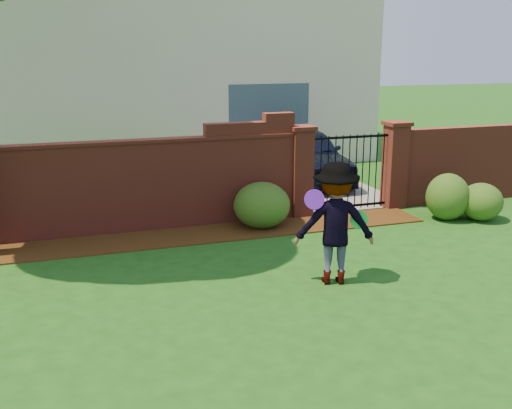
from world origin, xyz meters
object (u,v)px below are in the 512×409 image
object	(u,v)px
car	(307,156)
frisbee_green	(359,220)
man	(335,224)
frisbee_purple	(314,199)

from	to	relation	value
car	frisbee_green	bearing A→B (deg)	-104.07
man	frisbee_green	distance (m)	0.35
car	man	distance (m)	6.81
car	frisbee_purple	bearing A→B (deg)	-109.65
car	man	xyz separation A→B (m)	(-2.30, -6.40, 0.21)
man	frisbee_green	bearing A→B (deg)	177.00
car	frisbee_purple	xyz separation A→B (m)	(-2.65, -6.42, 0.62)
frisbee_green	man	bearing A→B (deg)	159.95
frisbee_purple	frisbee_green	world-z (taller)	frisbee_purple
frisbee_purple	frisbee_green	xyz separation A→B (m)	(0.67, -0.10, -0.34)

